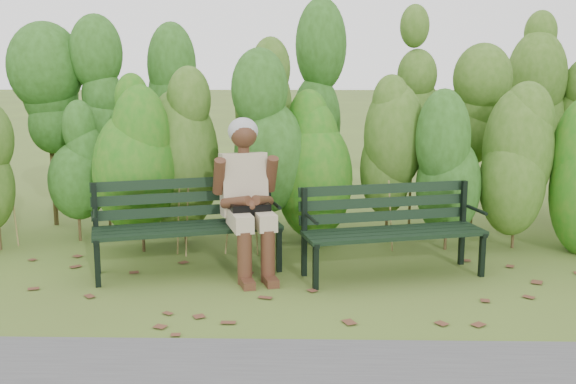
{
  "coord_description": "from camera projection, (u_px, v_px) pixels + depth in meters",
  "views": [
    {
      "loc": [
        0.12,
        -5.09,
        1.8
      ],
      "look_at": [
        0.0,
        0.35,
        0.75
      ],
      "focal_mm": 42.0,
      "sensor_mm": 36.0,
      "label": 1
    }
  ],
  "objects": [
    {
      "name": "ground",
      "position": [
        287.0,
        293.0,
        5.34
      ],
      "size": [
        80.0,
        80.0,
        0.0
      ],
      "primitive_type": "plane",
      "color": "#4C5C28"
    },
    {
      "name": "hedge_band",
      "position": [
        291.0,
        116.0,
        6.93
      ],
      "size": [
        11.04,
        1.67,
        2.42
      ],
      "color": "#47381E",
      "rests_on": "ground"
    },
    {
      "name": "leaf_litter",
      "position": [
        252.0,
        300.0,
        5.16
      ],
      "size": [
        5.59,
        2.23,
        0.01
      ],
      "color": "brown",
      "rests_on": "ground"
    },
    {
      "name": "bench_left",
      "position": [
        186.0,
        218.0,
        5.86
      ],
      "size": [
        1.68,
        0.96,
        0.8
      ],
      "color": "black",
      "rests_on": "ground"
    },
    {
      "name": "bench_right",
      "position": [
        390.0,
        223.0,
        5.75
      ],
      "size": [
        1.61,
        0.87,
        0.77
      ],
      "color": "black",
      "rests_on": "ground"
    },
    {
      "name": "seated_woman",
      "position": [
        247.0,
        189.0,
        5.78
      ],
      "size": [
        0.61,
        0.88,
        1.33
      ],
      "color": "tan",
      "rests_on": "ground"
    }
  ]
}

